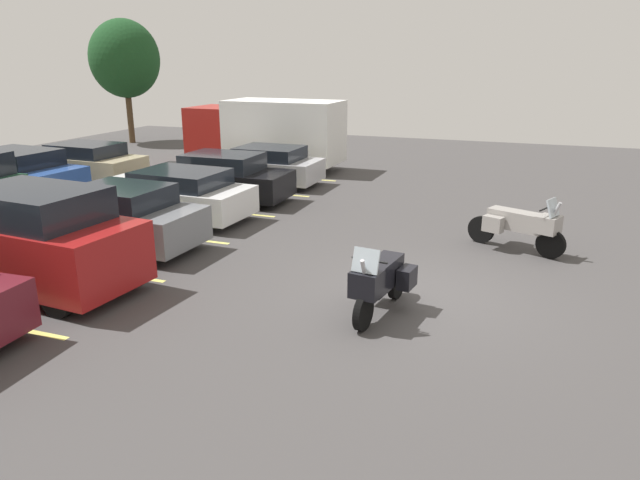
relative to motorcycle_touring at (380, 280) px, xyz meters
The scene contains 13 objects.
ground 1.26m from the motorcycle_touring, 25.20° to the right, with size 44.00×44.00×0.10m, color #423F3F.
motorcycle_touring is the anchor object (origin of this frame).
motorcycle_second 4.94m from the motorcycle_touring, 24.94° to the right, with size 1.27×2.19×1.34m.
parking_stripes 6.98m from the motorcycle_touring, 100.79° to the left, with size 23.69×4.88×0.01m.
car_red 6.57m from the motorcycle_touring, 99.44° to the left, with size 2.19×4.42×1.96m.
car_grey 6.83m from the motorcycle_touring, 77.67° to the left, with size 1.96×4.28×1.49m.
car_white 8.00m from the motorcycle_touring, 59.45° to the left, with size 2.08×4.57×1.38m.
car_black 9.38m from the motorcycle_touring, 46.59° to the left, with size 1.84×4.56×1.46m.
car_silver 11.21m from the motorcycle_touring, 36.16° to the left, with size 1.90×4.26×1.33m.
car_far_blue 13.78m from the motorcycle_touring, 71.02° to the left, with size 2.27×4.89×1.54m.
car_far_champagne 14.63m from the motorcycle_touring, 60.95° to the left, with size 2.00×4.93×1.40m.
box_truck 14.21m from the motorcycle_touring, 33.13° to the left, with size 2.33×6.15×2.67m.
tree_right 24.07m from the motorcycle_touring, 47.37° to the left, with size 3.45×3.45×6.09m.
Camera 1 is at (-9.95, -1.82, 4.26)m, focal length 32.67 mm.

